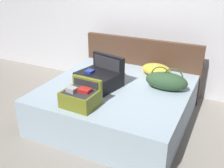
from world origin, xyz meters
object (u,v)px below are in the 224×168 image
Objects in this scene: hard_case_large at (99,77)px; bed at (116,104)px; duffel_bag at (166,81)px; pillow_center_head at (112,70)px; hard_case_medium at (81,97)px; pillow_near_headboard at (156,70)px.

bed is at bearing 31.86° from hard_case_large.
duffel_bag is 0.84m from pillow_center_head.
bed is 0.74m from hard_case_medium.
duffel_bag is at bearing -7.19° from pillow_center_head.
pillow_near_headboard is at bearing 70.62° from hard_case_medium.
duffel_bag is (0.76, 0.84, 0.01)m from hard_case_medium.
duffel_bag is at bearing 19.66° from bed.
hard_case_large reaches higher than hard_case_medium.
pillow_center_head is (-0.07, 0.95, -0.03)m from hard_case_medium.
duffel_bag is at bearing 32.89° from hard_case_large.
pillow_near_headboard is (0.51, 1.25, -0.03)m from hard_case_medium.
bed is 3.36× the size of duffel_bag.
hard_case_medium is at bearing -85.81° from pillow_center_head.
duffel_bag is at bearing 50.46° from hard_case_medium.
bed is at bearing -119.11° from pillow_near_headboard.
hard_case_large reaches higher than duffel_bag.
hard_case_medium reaches higher than bed.
hard_case_large reaches higher than pillow_center_head.
pillow_near_headboard is at bearing 27.92° from pillow_center_head.
bed is 0.74m from duffel_bag.
hard_case_medium is at bearing -132.16° from duffel_bag.
bed is 4.29× the size of pillow_near_headboard.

